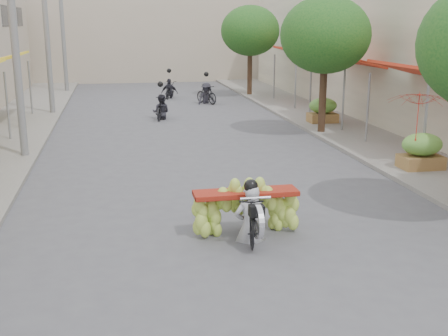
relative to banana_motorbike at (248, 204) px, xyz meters
The scene contains 15 objects.
sidewalk_right 13.08m from the banana_motorbike, 57.91° to the left, with size 4.00×60.00×0.12m, color gray.
far_building 34.18m from the banana_motorbike, 90.10° to the left, with size 20.00×6.00×7.00m, color #B1A18C.
utility_pole_mid 10.29m from the banana_motorbike, 124.07° to the left, with size 0.60×0.24×8.00m.
utility_pole_far 18.22m from the banana_motorbike, 107.73° to the left, with size 0.60×0.24×8.00m.
utility_pole_back 26.84m from the banana_motorbike, 101.82° to the left, with size 0.60×0.24×8.00m.
street_tree_mid 11.80m from the banana_motorbike, 62.05° to the left, with size 3.40×3.40×5.25m.
street_tree_far 22.91m from the banana_motorbike, 76.39° to the left, with size 3.40×3.40×5.25m.
produce_crate_mid 7.37m from the banana_motorbike, 33.53° to the left, with size 1.20×0.88×1.16m.
produce_crate_far 13.54m from the banana_motorbike, 63.03° to the left, with size 1.20×0.88×1.16m.
banana_motorbike is the anchor object (origin of this frame).
market_umbrella 7.11m from the banana_motorbike, 33.27° to the left, with size 2.25×2.25×1.61m.
pedestrian 13.81m from the banana_motorbike, 63.22° to the left, with size 0.98×0.68×1.84m.
bg_motorbike_a 14.89m from the banana_motorbike, 91.94° to the left, with size 1.04×1.78×1.95m.
bg_motorbike_b 19.58m from the banana_motorbike, 83.19° to the left, with size 1.25×1.75×1.95m.
bg_motorbike_c 22.11m from the banana_motorbike, 88.47° to the left, with size 1.12×1.77×1.95m.
Camera 1 is at (-2.46, -6.48, 4.24)m, focal length 45.00 mm.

